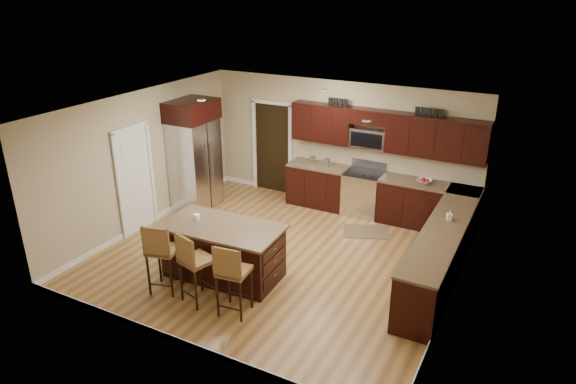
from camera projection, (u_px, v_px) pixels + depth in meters
The scene contains 23 objects.
floor at pixel (279, 256), 9.21m from camera, with size 6.00×6.00×0.00m, color olive.
ceiling at pixel (277, 108), 8.19m from camera, with size 6.00×6.00×0.00m, color silver.
wall_back at pixel (340, 144), 10.95m from camera, with size 6.00×6.00×0.00m, color tan.
wall_left at pixel (143, 160), 9.99m from camera, with size 5.50×5.50×0.00m, color tan.
wall_right at pixel (460, 223), 7.41m from camera, with size 5.50×5.50×0.00m, color tan.
base_cabinets at pixel (407, 224), 9.40m from camera, with size 4.02×3.96×0.92m.
upper_cabinets at pixel (387, 130), 10.18m from camera, with size 4.00×0.33×0.80m.
range at pixel (363, 193), 10.75m from camera, with size 0.76×0.64×1.11m.
microwave at pixel (369, 138), 10.44m from camera, with size 0.76×0.31×0.40m, color silver.
doorway at pixel (273, 148), 11.77m from camera, with size 0.85×0.03×2.06m, color black.
pantry_door at pixel (135, 181), 9.86m from camera, with size 0.03×0.80×2.04m, color white.
letter_decor at pixel (381, 107), 10.07m from camera, with size 2.20×0.03×0.15m, color black, non-canonical shape.
island at pixel (224, 253), 8.46m from camera, with size 2.00×1.13×0.92m.
stool_left at pixel (161, 251), 7.89m from camera, with size 0.54×0.54×1.18m.
stool_mid at pixel (193, 260), 7.64m from camera, with size 0.54×0.54×1.17m.
stool_right at pixel (232, 272), 7.34m from camera, with size 0.48×0.48×1.16m.
refrigerator at pixel (195, 154), 10.80m from camera, with size 0.79×1.03×2.35m.
floor_mat at pixel (366, 232), 10.11m from camera, with size 0.89×0.59×0.01m, color brown.
fruit_bowl at pixel (424, 181), 10.03m from camera, with size 0.29×0.29×0.07m, color silver.
soap_bottle at pixel (449, 215), 8.45m from camera, with size 0.08×0.08×0.18m, color #B2B2B2.
canister_tall at pixel (313, 160), 11.05m from camera, with size 0.12×0.12×0.18m, color silver.
canister_short at pixel (327, 163), 10.90m from camera, with size 0.11×0.11×0.17m, color silver.
island_jar at pixel (197, 217), 8.47m from camera, with size 0.10×0.10×0.10m, color white.
Camera 1 is at (3.91, -7.07, 4.58)m, focal length 32.00 mm.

